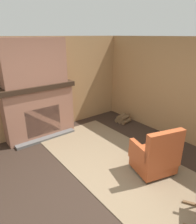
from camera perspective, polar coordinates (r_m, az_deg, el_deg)
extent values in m
plane|color=#2D2119|center=(3.64, 0.35, -20.45)|extent=(14.00, 14.00, 0.00)
cube|color=#9E7247|center=(5.18, -18.01, 6.52)|extent=(0.06, 5.77, 2.39)
cube|color=#9E7247|center=(4.96, 24.90, 4.94)|extent=(5.77, 0.06, 2.39)
cube|color=#93604C|center=(5.14, -16.32, -0.28)|extent=(0.42, 1.67, 1.22)
cube|color=black|center=(5.05, -15.40, -2.41)|extent=(0.08, 0.87, 0.68)
cube|color=#565451|center=(5.13, -14.40, -7.26)|extent=(0.16, 1.50, 0.06)
cube|color=black|center=(4.94, -17.11, 6.91)|extent=(0.52, 1.77, 0.11)
cube|color=#93604C|center=(4.84, -17.85, 13.50)|extent=(0.37, 1.47, 1.04)
cube|color=#7A664C|center=(4.16, 6.31, -14.44)|extent=(4.03, 1.84, 0.01)
cube|color=#A84723|center=(3.98, 15.38, -13.92)|extent=(0.76, 0.81, 0.24)
cube|color=#A84723|center=(3.90, 15.60, -12.10)|extent=(0.80, 0.85, 0.18)
cube|color=#A84723|center=(3.55, 18.60, -9.26)|extent=(0.31, 0.71, 0.53)
cube|color=#A84723|center=(3.65, 11.77, -10.65)|extent=(0.56, 0.24, 0.20)
cube|color=#A84723|center=(3.99, 19.28, -8.53)|extent=(0.56, 0.24, 0.20)
cylinder|color=#332319|center=(4.09, 9.75, -14.88)|extent=(0.06, 0.06, 0.06)
cylinder|color=#332319|center=(4.37, 16.27, -12.88)|extent=(0.06, 0.06, 0.06)
cylinder|color=#332319|center=(3.77, 13.87, -18.86)|extent=(0.06, 0.06, 0.06)
cylinder|color=#332319|center=(4.07, 20.65, -16.29)|extent=(0.06, 0.06, 0.06)
cylinder|color=brown|center=(6.01, 6.20, -2.04)|extent=(0.17, 0.36, 0.12)
cylinder|color=brown|center=(5.95, 7.13, -2.34)|extent=(0.17, 0.36, 0.12)
cylinder|color=brown|center=(5.88, 8.09, -2.65)|extent=(0.17, 0.36, 0.12)
cylinder|color=brown|center=(5.94, 6.70, -1.28)|extent=(0.17, 0.36, 0.12)
cylinder|color=brown|center=(5.87, 7.65, -1.58)|extent=(0.17, 0.36, 0.12)
ellipsoid|color=silver|center=(4.81, -23.16, 6.91)|extent=(0.13, 0.13, 0.08)
cylinder|color=white|center=(4.79, -23.36, 8.22)|extent=(0.07, 0.07, 0.15)
cube|color=gray|center=(5.10, -13.35, 9.16)|extent=(0.16, 0.27, 0.14)
cube|color=silver|center=(5.03, -12.94, 9.10)|extent=(0.01, 0.04, 0.02)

